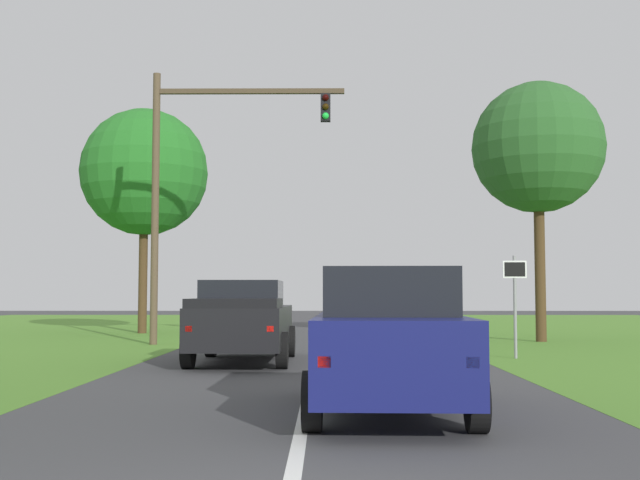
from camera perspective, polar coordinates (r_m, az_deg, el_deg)
ground_plane at (r=17.03m, az=-0.57°, el=-9.33°), size 120.00×120.00×0.00m
red_suv_near at (r=11.14m, az=4.85°, el=-6.90°), size 2.28×4.90×1.97m
pickup_truck_lead at (r=19.17m, az=-5.50°, el=-5.71°), size 2.32×5.38×1.94m
traffic_light at (r=26.42m, az=-8.59°, el=4.99°), size 6.27×0.40×8.84m
keep_moving_sign at (r=20.87m, az=13.70°, el=-3.66°), size 0.60×0.09×2.59m
oak_tree_right at (r=28.87m, az=15.24°, el=6.32°), size 4.54×4.54×8.95m
extra_tree_1 at (r=34.39m, az=-12.38°, el=4.71°), size 5.29×5.29×9.36m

